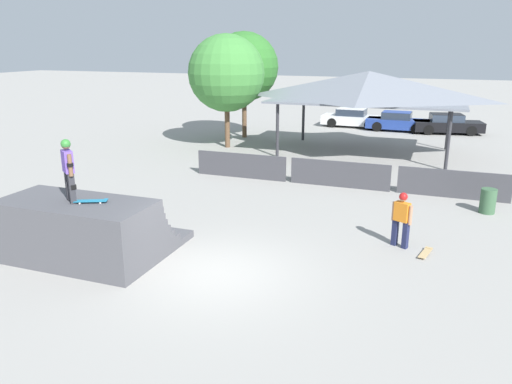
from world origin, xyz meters
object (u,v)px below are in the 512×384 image
Objects in this scene: tree_beside_pavilion at (226,73)px; tree_far_back at (244,67)px; skateboard_on_deck at (92,201)px; parked_car_black at (447,124)px; parked_car_blue at (398,122)px; trash_bin at (488,201)px; parked_car_white at (352,118)px; skateboard_on_ground at (426,252)px; bystander_walking at (402,215)px; skater_on_deck at (68,166)px.

tree_far_back reaches higher than tree_beside_pavilion.
parked_car_black is at bearing 46.41° from skateboard_on_deck.
parked_car_blue is 0.90× the size of parked_car_black.
tree_far_back is (-0.28, 3.27, 0.20)m from tree_beside_pavilion.
skateboard_on_deck reaches higher than trash_bin.
skateboard_on_ground is at bearing -72.94° from parked_car_white.
parked_car_white is (-7.59, 17.01, 0.18)m from trash_bin.
skateboard_on_deck is 19.11m from tree_far_back.
skateboard_on_deck is 12.84m from trash_bin.
bystander_walking reaches higher than trash_bin.
tree_beside_pavilion reaches higher than skateboard_on_ground.
parked_car_blue reaches higher than skateboard_on_ground.
parked_car_black reaches higher than skateboard_on_ground.
tree_beside_pavilion reaches higher than bystander_walking.
bystander_walking is at bearing -121.72° from trash_bin.
skateboard_on_ground is 0.20× the size of parked_car_white.
skateboard_on_ground is (8.67, 3.68, -2.54)m from skater_on_deck.
tree_beside_pavilion is (-11.07, 11.81, 3.99)m from skateboard_on_ground.
skater_on_deck is at bearing 164.88° from skateboard_on_deck.
skateboard_on_ground is 1.00× the size of trash_bin.
skater_on_deck reaches higher than skateboard_on_ground.
parked_car_blue is at bearing 169.50° from parked_car_black.
tree_beside_pavilion is at bearing 136.05° from skater_on_deck.
skateboard_on_deck is 0.21× the size of parked_car_blue.
parked_car_blue is (6.01, 24.49, -2.00)m from skater_on_deck.
parked_car_white is at bearing 48.89° from tree_far_back.
tree_beside_pavilion is at bearing 55.78° from skateboard_on_ground.
skater_on_deck is 0.40× the size of parked_car_blue.
skateboard_on_deck is at bearing -121.04° from parked_car_black.
tree_far_back is 1.55× the size of parked_car_blue.
tree_beside_pavilion is 1.36× the size of parked_car_black.
parked_car_black is (11.52, 9.07, -3.45)m from tree_beside_pavilion.
bystander_walking is at bearing -74.58° from parked_car_white.
tree_beside_pavilion is at bearing 76.57° from skateboard_on_deck.
tree_far_back is at bearing 141.08° from trash_bin.
tree_beside_pavilion reaches higher than parked_car_black.
skateboard_on_deck is 0.19× the size of parked_car_black.
skater_on_deck is 9.05m from bystander_walking.
bystander_walking is at bearing -54.25° from tree_far_back.
trash_bin is at bearing 14.70° from skateboard_on_deck.
parked_car_blue is at bearing 19.91° from skateboard_on_ground.
trash_bin is at bearing -95.55° from bystander_walking.
tree_far_back reaches higher than bystander_walking.
parked_car_white reaches higher than trash_bin.
bystander_walking is 0.38× the size of parked_car_white.
skater_on_deck reaches higher than bystander_walking.
parked_car_black is at bearing 94.74° from trash_bin.
parked_car_blue is (-4.47, 16.36, 0.18)m from trash_bin.
skateboard_on_ground is at bearing -178.25° from bystander_walking.
parked_car_white is (5.29, 9.65, -3.45)m from tree_beside_pavilion.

